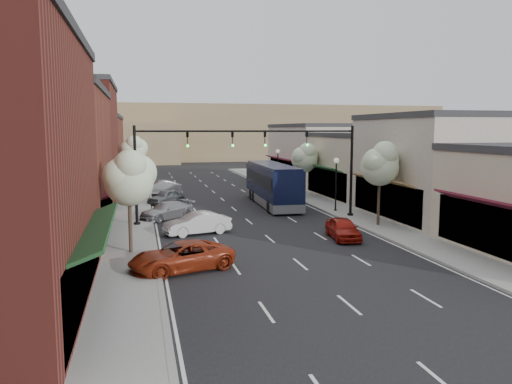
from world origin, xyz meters
TOP-DOWN VIEW (x-y plane):
  - ground at (0.00, 0.00)m, footprint 160.00×160.00m
  - sidewalk_left at (-8.40, 18.50)m, footprint 2.80×73.00m
  - sidewalk_right at (8.40, 18.50)m, footprint 2.80×73.00m
  - curb_left at (-7.00, 18.50)m, footprint 0.25×73.00m
  - curb_right at (7.00, 18.50)m, footprint 0.25×73.00m
  - bldg_left_midnear at (-14.23, 6.00)m, footprint 10.14×14.10m
  - bldg_left_midfar at (-14.24, 20.00)m, footprint 10.14×14.10m
  - bldg_left_far at (-14.22, 36.00)m, footprint 10.14×18.10m
  - bldg_right_midnear at (13.72, 6.00)m, footprint 9.14×12.10m
  - bldg_right_midfar at (13.70, 18.00)m, footprint 9.14×12.10m
  - bldg_right_far at (13.71, 32.00)m, footprint 9.14×16.10m
  - hill_far at (0.00, 90.00)m, footprint 120.00×30.00m
  - hill_near at (-25.00, 78.00)m, footprint 50.00×20.00m
  - signal_mast_right at (5.62, 8.00)m, footprint 8.22×0.46m
  - signal_mast_left at (-5.62, 8.00)m, footprint 8.22×0.46m
  - tree_right_near at (8.35, 3.94)m, footprint 2.85×2.65m
  - tree_right_far at (8.35, 19.94)m, footprint 2.85×2.65m
  - tree_left_near at (-8.25, -0.06)m, footprint 2.85×2.65m
  - tree_left_far at (-8.25, 25.94)m, footprint 2.85×2.65m
  - lamp_post_near at (7.80, 10.50)m, footprint 0.44×0.44m
  - lamp_post_far at (7.80, 28.00)m, footprint 0.44×0.44m
  - coach_bus at (3.74, 15.33)m, footprint 3.05×12.03m
  - red_hatchback at (4.38, 0.93)m, footprint 2.04×4.04m
  - parked_car_a at (-5.90, -3.80)m, footprint 5.47×3.73m
  - parked_car_b at (-4.20, 4.43)m, footprint 4.53×2.51m
  - parked_car_c at (-5.81, 10.39)m, footprint 4.66×4.11m
  - parked_car_d at (-5.45, 18.29)m, footprint 3.77×3.74m
  - parked_car_e at (-5.74, 24.89)m, footprint 4.56×2.18m

SIDE VIEW (x-z plane):
  - ground at x=0.00m, z-range 0.00..0.00m
  - curb_left at x=-7.00m, z-range -0.01..0.16m
  - curb_right at x=7.00m, z-range -0.01..0.16m
  - sidewalk_left at x=-8.40m, z-range 0.00..0.15m
  - sidewalk_right at x=8.40m, z-range 0.00..0.15m
  - parked_car_d at x=-5.45m, z-range 0.00..1.29m
  - parked_car_c at x=-5.81m, z-range 0.00..1.29m
  - red_hatchback at x=4.38m, z-range 0.00..1.32m
  - parked_car_a at x=-5.90m, z-range 0.00..1.39m
  - parked_car_b at x=-4.20m, z-range 0.00..1.41m
  - parked_car_e at x=-5.74m, z-range 0.00..1.44m
  - coach_bus at x=3.74m, z-range 0.08..3.73m
  - lamp_post_near at x=7.80m, z-range 0.79..5.23m
  - lamp_post_far at x=7.80m, z-range 0.79..5.23m
  - bldg_right_midfar at x=13.70m, z-range -0.03..6.37m
  - bldg_right_far at x=13.71m, z-range -0.04..7.36m
  - bldg_right_midnear at x=13.72m, z-range -0.04..7.86m
  - tree_right_far at x=8.35m, z-range 1.28..6.70m
  - hill_near at x=-25.00m, z-range 0.00..8.00m
  - bldg_left_far at x=-14.22m, z-range -0.04..8.36m
  - tree_left_near at x=-8.25m, z-range 1.38..7.07m
  - tree_right_near at x=8.35m, z-range 1.47..7.43m
  - tree_left_far at x=-8.25m, z-range 1.54..7.67m
  - signal_mast_right at x=5.62m, z-range 1.12..8.12m
  - signal_mast_left at x=-5.62m, z-range 1.12..8.12m
  - bldg_left_midnear at x=-14.23m, z-range -0.04..9.36m
  - bldg_left_midfar at x=-14.24m, z-range -0.05..10.85m
  - hill_far at x=0.00m, z-range 0.00..12.00m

